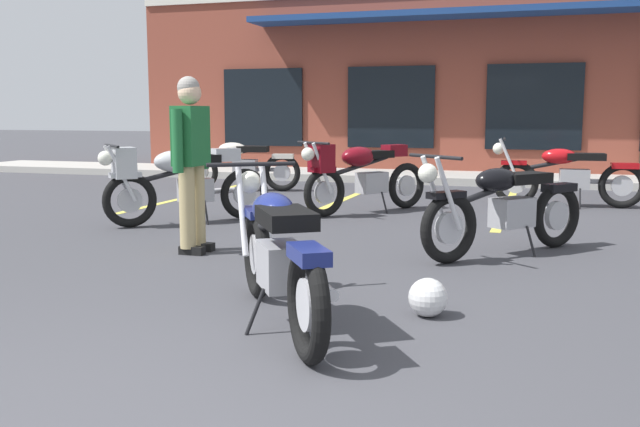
# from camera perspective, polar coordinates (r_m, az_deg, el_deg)

# --- Properties ---
(ground_plane) EXTENTS (80.00, 80.00, 0.00)m
(ground_plane) POSITION_cam_1_polar(r_m,az_deg,el_deg) (6.54, 1.57, -3.80)
(ground_plane) COLOR #3D3D42
(sidewalk_kerb) EXTENTS (22.00, 1.80, 0.14)m
(sidewalk_kerb) POSITION_cam_1_polar(r_m,az_deg,el_deg) (14.35, 10.50, 2.80)
(sidewalk_kerb) COLOR #A8A59E
(sidewalk_kerb) RESTS_ON ground_plane
(brick_storefront_building) EXTENTS (14.48, 6.75, 4.06)m
(brick_storefront_building) POSITION_cam_1_polar(r_m,az_deg,el_deg) (18.08, 12.20, 10.04)
(brick_storefront_building) COLOR brown
(brick_storefront_building) RESTS_ON ground_plane
(painted_stall_lines) EXTENTS (7.51, 4.80, 0.01)m
(painted_stall_lines) POSITION_cam_1_polar(r_m,az_deg,el_deg) (10.81, 8.09, 0.84)
(painted_stall_lines) COLOR #DBCC4C
(painted_stall_lines) RESTS_ON ground_plane
(motorcycle_foreground_classic) EXTENTS (1.39, 1.84, 0.98)m
(motorcycle_foreground_classic) POSITION_cam_1_polar(r_m,az_deg,el_deg) (4.54, -3.36, -3.12)
(motorcycle_foreground_classic) COLOR black
(motorcycle_foreground_classic) RESTS_ON ground_plane
(motorcycle_red_sportbike) EXTENTS (1.45, 1.81, 0.98)m
(motorcycle_red_sportbike) POSITION_cam_1_polar(r_m,az_deg,el_deg) (9.60, 3.25, 3.16)
(motorcycle_red_sportbike) COLOR black
(motorcycle_red_sportbike) RESTS_ON ground_plane
(motorcycle_black_cruiser) EXTENTS (1.65, 1.66, 0.98)m
(motorcycle_black_cruiser) POSITION_cam_1_polar(r_m,az_deg,el_deg) (8.83, -11.06, 2.60)
(motorcycle_black_cruiser) COLOR black
(motorcycle_black_cruiser) RESTS_ON ground_plane
(motorcycle_silver_naked) EXTENTS (1.54, 1.75, 0.98)m
(motorcycle_silver_naked) POSITION_cam_1_polar(r_m,az_deg,el_deg) (6.96, 14.41, 0.53)
(motorcycle_silver_naked) COLOR black
(motorcycle_silver_naked) RESTS_ON ground_plane
(motorcycle_green_cafe_racer) EXTENTS (2.11, 0.66, 0.98)m
(motorcycle_green_cafe_racer) POSITION_cam_1_polar(r_m,az_deg,el_deg) (10.84, 18.98, 2.94)
(motorcycle_green_cafe_racer) COLOR black
(motorcycle_green_cafe_racer) RESTS_ON ground_plane
(motorcycle_orange_scrambler) EXTENTS (2.09, 0.80, 0.98)m
(motorcycle_orange_scrambler) POSITION_cam_1_polar(r_m,az_deg,el_deg) (12.45, -6.41, 3.93)
(motorcycle_orange_scrambler) COLOR black
(motorcycle_orange_scrambler) RESTS_ON ground_plane
(person_in_black_shirt) EXTENTS (0.28, 0.60, 1.68)m
(person_in_black_shirt) POSITION_cam_1_polar(r_m,az_deg,el_deg) (6.94, -10.18, 4.69)
(person_in_black_shirt) COLOR black
(person_in_black_shirt) RESTS_ON ground_plane
(helmet_on_pavement) EXTENTS (0.26, 0.26, 0.26)m
(helmet_on_pavement) POSITION_cam_1_polar(r_m,az_deg,el_deg) (4.82, 8.55, -6.59)
(helmet_on_pavement) COLOR silver
(helmet_on_pavement) RESTS_ON ground_plane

